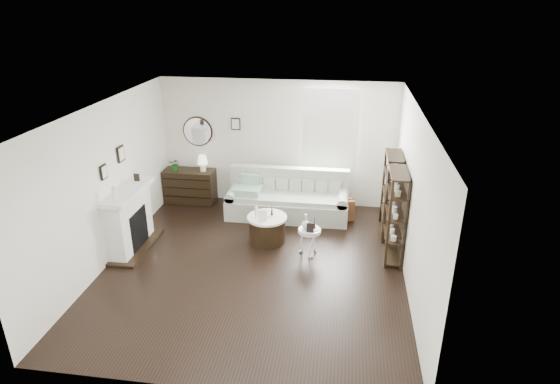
% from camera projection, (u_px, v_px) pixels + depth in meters
% --- Properties ---
extents(room, '(5.50, 5.50, 5.50)m').
position_uv_depth(room, '(312.00, 134.00, 9.73)').
color(room, black).
rests_on(room, ground).
extents(fireplace, '(0.50, 1.40, 1.84)m').
position_uv_depth(fireplace, '(130.00, 221.00, 8.35)').
color(fireplace, white).
rests_on(fireplace, ground).
extents(shelf_unit_far, '(0.30, 0.80, 1.60)m').
position_uv_depth(shelf_unit_far, '(391.00, 195.00, 8.78)').
color(shelf_unit_far, black).
rests_on(shelf_unit_far, ground).
extents(shelf_unit_near, '(0.30, 0.80, 1.60)m').
position_uv_depth(shelf_unit_near, '(395.00, 216.00, 7.96)').
color(shelf_unit_near, black).
rests_on(shelf_unit_near, ground).
extents(sofa, '(2.49, 0.86, 0.97)m').
position_uv_depth(sofa, '(288.00, 201.00, 9.71)').
color(sofa, '#B2BAA6').
rests_on(sofa, ground).
extents(quilt, '(0.58, 0.49, 0.14)m').
position_uv_depth(quilt, '(248.00, 190.00, 9.61)').
color(quilt, '#227D5F').
rests_on(quilt, sofa).
extents(suitcase, '(0.70, 0.41, 0.44)m').
position_uv_depth(suitcase, '(338.00, 210.00, 9.53)').
color(suitcase, brown).
rests_on(suitcase, ground).
extents(dresser, '(1.11, 0.48, 0.74)m').
position_uv_depth(dresser, '(190.00, 186.00, 10.34)').
color(dresser, black).
rests_on(dresser, ground).
extents(table_lamp, '(0.28, 0.28, 0.35)m').
position_uv_depth(table_lamp, '(203.00, 163.00, 10.09)').
color(table_lamp, white).
rests_on(table_lamp, dresser).
extents(potted_plant, '(0.26, 0.23, 0.28)m').
position_uv_depth(potted_plant, '(175.00, 164.00, 10.14)').
color(potted_plant, '#1B5E1B').
rests_on(potted_plant, dresser).
extents(drum_table, '(0.74, 0.74, 0.51)m').
position_uv_depth(drum_table, '(267.00, 229.00, 8.69)').
color(drum_table, black).
rests_on(drum_table, ground).
extents(pedestal_table, '(0.41, 0.41, 0.49)m').
position_uv_depth(pedestal_table, '(309.00, 231.00, 8.19)').
color(pedestal_table, silver).
rests_on(pedestal_table, ground).
extents(eiffel_drum, '(0.14, 0.14, 0.19)m').
position_uv_depth(eiffel_drum, '(272.00, 211.00, 8.59)').
color(eiffel_drum, black).
rests_on(eiffel_drum, drum_table).
extents(bottle_drum, '(0.06, 0.06, 0.27)m').
position_uv_depth(bottle_drum, '(256.00, 211.00, 8.49)').
color(bottle_drum, silver).
rests_on(bottle_drum, drum_table).
extents(card_frame_drum, '(0.16, 0.10, 0.20)m').
position_uv_depth(card_frame_drum, '(262.00, 216.00, 8.40)').
color(card_frame_drum, white).
rests_on(card_frame_drum, drum_table).
extents(eiffel_ped, '(0.13, 0.13, 0.20)m').
position_uv_depth(eiffel_ped, '(314.00, 224.00, 8.15)').
color(eiffel_ped, black).
rests_on(eiffel_ped, pedestal_table).
extents(flask_ped, '(0.15, 0.15, 0.27)m').
position_uv_depth(flask_ped, '(306.00, 221.00, 8.15)').
color(flask_ped, silver).
rests_on(flask_ped, pedestal_table).
extents(card_frame_ped, '(0.13, 0.06, 0.16)m').
position_uv_depth(card_frame_ped, '(310.00, 228.00, 8.05)').
color(card_frame_ped, black).
rests_on(card_frame_ped, pedestal_table).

